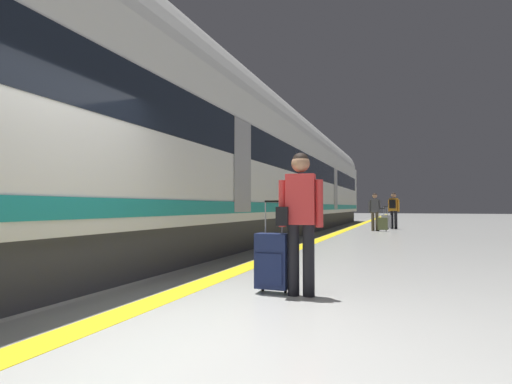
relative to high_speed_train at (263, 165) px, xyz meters
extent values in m
plane|color=#B7B7B2|center=(2.82, -9.88, -2.50)|extent=(120.00, 120.00, 0.00)
cube|color=yellow|center=(2.25, 0.12, -2.50)|extent=(0.36, 80.00, 0.01)
cube|color=slate|center=(1.85, 0.12, -2.50)|extent=(0.76, 80.00, 0.01)
cube|color=#38383D|center=(0.00, -0.49, -2.15)|extent=(2.67, 30.10, 0.70)
cube|color=silver|center=(0.00, -0.49, -0.35)|extent=(2.90, 31.36, 2.90)
cylinder|color=silver|center=(0.00, -0.49, 1.05)|extent=(2.84, 30.73, 2.84)
cube|color=black|center=(0.00, -0.49, 0.00)|extent=(2.93, 29.48, 0.80)
cube|color=#197F7F|center=(0.00, -0.49, -1.50)|extent=(2.94, 30.73, 0.24)
cone|color=silver|center=(0.00, 16.49, -0.60)|extent=(2.75, 2.60, 2.75)
cube|color=gray|center=(1.46, -5.20, -0.60)|extent=(0.02, 0.90, 2.00)
cube|color=gray|center=(1.46, 6.56, -0.60)|extent=(0.02, 0.90, 2.00)
cylinder|color=black|center=(3.73, -8.58, -2.10)|extent=(0.14, 0.14, 0.81)
cylinder|color=black|center=(3.56, -8.60, -2.10)|extent=(0.14, 0.14, 0.81)
cube|color=red|center=(3.64, -8.59, -1.40)|extent=(0.35, 0.23, 0.58)
cylinder|color=red|center=(3.86, -8.58, -1.45)|extent=(0.09, 0.09, 0.54)
cylinder|color=red|center=(3.43, -8.62, -1.45)|extent=(0.09, 0.09, 0.54)
sphere|color=#A37556|center=(3.64, -8.59, -0.99)|extent=(0.21, 0.21, 0.21)
sphere|color=black|center=(3.64, -8.59, -0.96)|extent=(0.20, 0.20, 0.20)
cube|color=black|center=(3.45, -8.64, -1.60)|extent=(0.16, 0.28, 0.21)
cube|color=#19234C|center=(3.29, -8.58, -2.12)|extent=(0.38, 0.22, 0.64)
cube|color=#19234C|center=(3.29, -8.70, -2.20)|extent=(0.31, 0.02, 0.35)
cylinder|color=black|center=(3.44, -8.52, -2.47)|extent=(0.02, 0.06, 0.06)
cylinder|color=black|center=(3.15, -8.52, -2.47)|extent=(0.02, 0.06, 0.06)
cylinder|color=gray|center=(3.40, -8.53, -1.61)|extent=(0.02, 0.02, 0.38)
cylinder|color=gray|center=(3.19, -8.53, -1.61)|extent=(0.02, 0.02, 0.38)
cube|color=black|center=(3.29, -8.53, -1.42)|extent=(0.22, 0.02, 0.02)
cylinder|color=brown|center=(3.42, 4.13, -2.11)|extent=(0.13, 0.13, 0.79)
cylinder|color=brown|center=(3.59, 4.13, -2.11)|extent=(0.13, 0.13, 0.79)
cube|color=#4C4C51|center=(3.50, 4.13, -1.44)|extent=(0.32, 0.19, 0.56)
cylinder|color=#4C4C51|center=(3.30, 4.14, -1.49)|extent=(0.08, 0.08, 0.52)
cylinder|color=#4C4C51|center=(3.71, 4.14, -1.49)|extent=(0.08, 0.08, 0.52)
sphere|color=#A37556|center=(3.50, 4.13, -1.04)|extent=(0.21, 0.21, 0.21)
sphere|color=black|center=(3.50, 4.13, -1.01)|extent=(0.19, 0.19, 0.19)
cube|color=#596038|center=(3.82, 3.96, -2.19)|extent=(0.40, 0.26, 0.51)
cube|color=#596038|center=(3.84, 4.08, -2.25)|extent=(0.31, 0.05, 0.28)
cylinder|color=black|center=(3.67, 3.92, -2.47)|extent=(0.03, 0.06, 0.06)
cylinder|color=black|center=(3.96, 3.88, -2.47)|extent=(0.03, 0.06, 0.06)
cylinder|color=gray|center=(3.71, 3.92, -1.75)|extent=(0.02, 0.02, 0.38)
cylinder|color=gray|center=(3.92, 3.90, -1.75)|extent=(0.02, 0.02, 0.38)
cube|color=black|center=(3.82, 3.91, -1.56)|extent=(0.22, 0.05, 0.02)
cylinder|color=black|center=(4.11, 6.02, -2.09)|extent=(0.14, 0.14, 0.82)
cylinder|color=black|center=(4.28, 5.96, -2.09)|extent=(0.14, 0.14, 0.82)
cube|color=orange|center=(4.20, 5.99, -1.39)|extent=(0.38, 0.29, 0.59)
cylinder|color=orange|center=(4.00, 6.07, -1.44)|extent=(0.09, 0.09, 0.55)
cylinder|color=orange|center=(4.40, 5.93, -1.44)|extent=(0.09, 0.09, 0.55)
sphere|color=#A37556|center=(4.20, 5.99, -0.97)|extent=(0.22, 0.22, 0.22)
sphere|color=black|center=(4.20, 5.99, -0.94)|extent=(0.20, 0.20, 0.20)
cube|color=black|center=(4.15, 5.85, -1.37)|extent=(0.29, 0.21, 0.39)
cube|color=#9E9EA3|center=(3.88, 5.75, -2.16)|extent=(0.44, 0.39, 0.58)
cube|color=#9E9EA3|center=(3.94, 5.84, -2.23)|extent=(0.27, 0.19, 0.32)
cylinder|color=black|center=(3.72, 5.77, -2.47)|extent=(0.05, 0.06, 0.06)
cylinder|color=black|center=(3.96, 5.61, -2.47)|extent=(0.05, 0.06, 0.06)
cylinder|color=gray|center=(3.76, 5.76, -1.68)|extent=(0.02, 0.02, 0.38)
cylinder|color=gray|center=(3.93, 5.64, -1.68)|extent=(0.02, 0.02, 0.38)
cube|color=black|center=(3.85, 5.70, -1.49)|extent=(0.20, 0.14, 0.02)
camera|label=1|loc=(4.79, -12.96, -1.49)|focal=27.38mm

